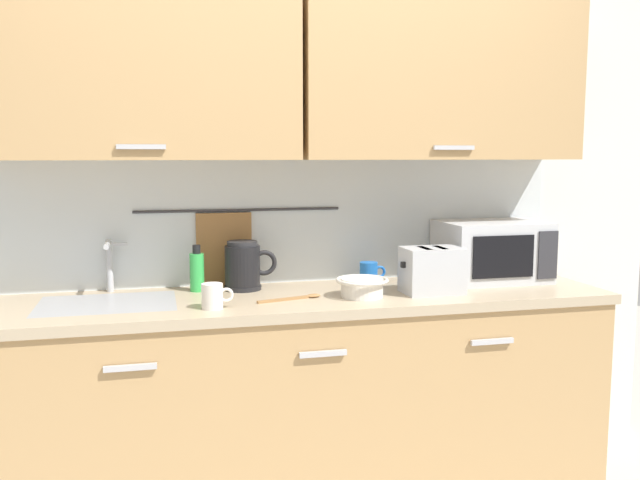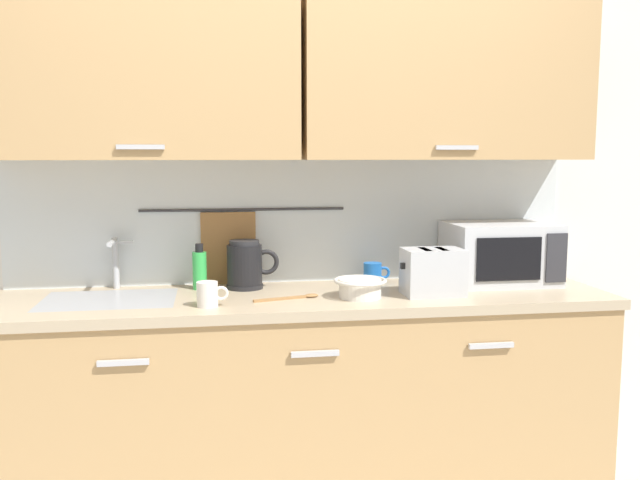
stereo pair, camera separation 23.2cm
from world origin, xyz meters
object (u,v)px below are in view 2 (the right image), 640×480
object	(u,v)px
electric_kettle	(246,265)
mug_by_kettle	(373,273)
mug_near_sink	(208,294)
mixing_bowl	(360,287)
wooden_spoon	(295,297)
toaster	(433,272)
microwave	(500,253)
dish_soap_bottle	(200,269)

from	to	relation	value
electric_kettle	mug_by_kettle	world-z (taller)	electric_kettle
mug_near_sink	mixing_bowl	world-z (taller)	mug_near_sink
wooden_spoon	toaster	bearing A→B (deg)	-1.35
mug_near_sink	mixing_bowl	bearing A→B (deg)	6.39
electric_kettle	toaster	distance (m)	0.79
microwave	mug_near_sink	world-z (taller)	microwave
electric_kettle	toaster	bearing A→B (deg)	-19.14
mixing_bowl	mug_by_kettle	world-z (taller)	mug_by_kettle
mug_near_sink	wooden_spoon	distance (m)	0.35
mixing_bowl	dish_soap_bottle	bearing A→B (deg)	156.46
mug_by_kettle	mixing_bowl	bearing A→B (deg)	-113.53
electric_kettle	mug_by_kettle	distance (m)	0.57
microwave	dish_soap_bottle	xyz separation A→B (m)	(-1.32, 0.07, -0.05)
electric_kettle	mug_near_sink	bearing A→B (deg)	-115.33
toaster	wooden_spoon	distance (m)	0.58
electric_kettle	mug_near_sink	size ratio (longest dim) A/B	1.89
mixing_bowl	mug_by_kettle	xyz separation A→B (m)	(0.12, 0.28, 0.00)
mug_by_kettle	microwave	bearing A→B (deg)	-6.56
dish_soap_bottle	wooden_spoon	bearing A→B (deg)	-34.38
toaster	mug_by_kettle	world-z (taller)	toaster
mug_near_sink	mixing_bowl	distance (m)	0.61
mixing_bowl	mug_by_kettle	distance (m)	0.30
toaster	wooden_spoon	bearing A→B (deg)	178.65
mug_near_sink	mug_by_kettle	xyz separation A→B (m)	(0.72, 0.34, 0.00)
dish_soap_bottle	toaster	distance (m)	0.98
microwave	mixing_bowl	xyz separation A→B (m)	(-0.68, -0.21, -0.09)
mug_near_sink	toaster	bearing A→B (deg)	4.73
electric_kettle	mixing_bowl	xyz separation A→B (m)	(0.44, -0.27, -0.06)
mug_by_kettle	electric_kettle	bearing A→B (deg)	-179.22
dish_soap_bottle	microwave	bearing A→B (deg)	-2.94
mug_by_kettle	wooden_spoon	distance (m)	0.46
electric_kettle	mug_by_kettle	bearing A→B (deg)	0.78
mug_near_sink	toaster	size ratio (longest dim) A/B	0.47
wooden_spoon	mixing_bowl	bearing A→B (deg)	-4.59
microwave	mug_by_kettle	size ratio (longest dim) A/B	3.83
mug_near_sink	wooden_spoon	xyz separation A→B (m)	(0.34, 0.09, -0.04)
mixing_bowl	wooden_spoon	bearing A→B (deg)	175.41
mixing_bowl	mug_near_sink	bearing A→B (deg)	-173.61
toaster	dish_soap_bottle	bearing A→B (deg)	164.01
microwave	mug_by_kettle	bearing A→B (deg)	173.44
microwave	dish_soap_bottle	distance (m)	1.32
mug_by_kettle	mug_near_sink	bearing A→B (deg)	-154.61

